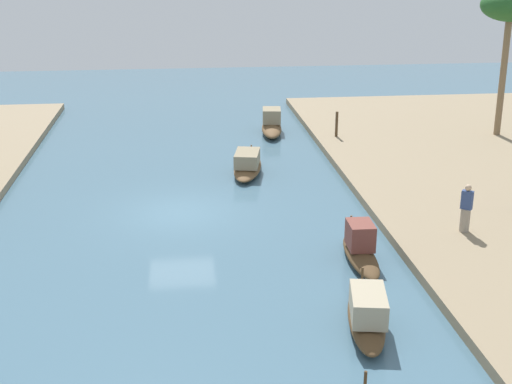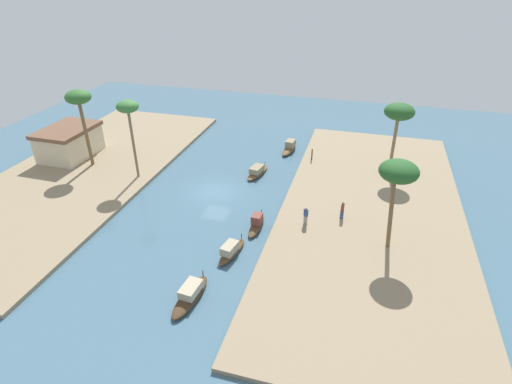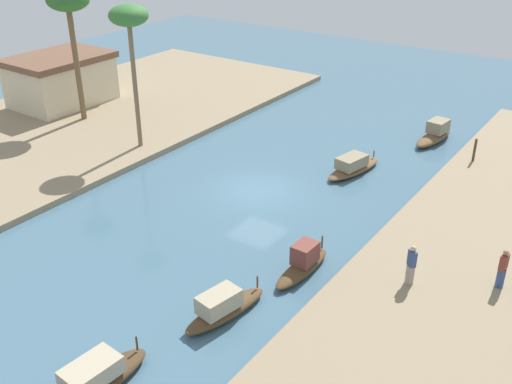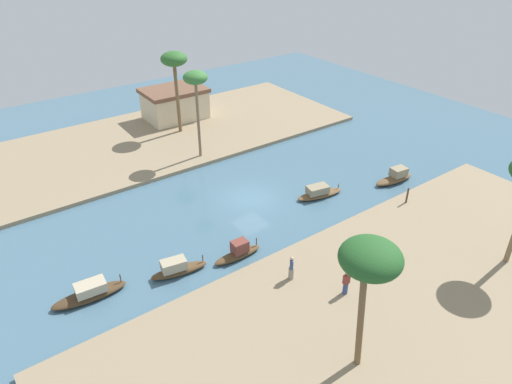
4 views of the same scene
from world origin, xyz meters
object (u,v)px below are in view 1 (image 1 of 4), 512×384
object	(u,v)px
sampan_near_left_bank	(272,125)
palm_tree_left_far	(511,8)
sampan_open_hull	(360,249)
mooring_post	(337,124)
sampan_midstream	(248,164)
sampan_with_red_awning	(367,313)
person_by_mooring	(466,211)

from	to	relation	value
sampan_near_left_bank	palm_tree_left_far	bearing A→B (deg)	-97.69
sampan_open_hull	mooring_post	distance (m)	14.33
sampan_midstream	sampan_with_red_awning	world-z (taller)	sampan_with_red_awning
person_by_mooring	palm_tree_left_far	distance (m)	15.15
sampan_open_hull	palm_tree_left_far	size ratio (longest dim) A/B	0.48
sampan_open_hull	person_by_mooring	bearing A→B (deg)	-70.56
sampan_midstream	mooring_post	bearing A→B (deg)	-36.60
sampan_with_red_awning	sampan_open_hull	bearing A→B (deg)	-2.01
sampan_midstream	person_by_mooring	size ratio (longest dim) A/B	2.50
sampan_open_hull	person_by_mooring	world-z (taller)	person_by_mooring
palm_tree_left_far	sampan_with_red_awning	bearing A→B (deg)	146.55
sampan_near_left_bank	sampan_midstream	xyz separation A→B (m)	(-6.91, 2.01, -0.07)
sampan_with_red_awning	mooring_post	world-z (taller)	mooring_post
sampan_with_red_awning	palm_tree_left_far	distance (m)	21.98
sampan_near_left_bank	person_by_mooring	size ratio (longest dim) A/B	2.37
sampan_near_left_bank	person_by_mooring	world-z (taller)	person_by_mooring
sampan_midstream	mooring_post	xyz separation A→B (m)	(4.53, -5.02, 0.59)
sampan_midstream	palm_tree_left_far	xyz separation A→B (m)	(3.98, -13.33, 6.29)
person_by_mooring	sampan_near_left_bank	bearing A→B (deg)	146.41
sampan_open_hull	sampan_near_left_bank	world-z (taller)	sampan_near_left_bank
sampan_open_hull	mooring_post	world-z (taller)	mooring_post
person_by_mooring	palm_tree_left_far	world-z (taller)	palm_tree_left_far
sampan_near_left_bank	palm_tree_left_far	distance (m)	13.23
sampan_open_hull	sampan_midstream	xyz separation A→B (m)	(9.59, 2.59, -0.05)
sampan_near_left_bank	mooring_post	distance (m)	3.87
sampan_near_left_bank	person_by_mooring	bearing A→B (deg)	-156.75
sampan_near_left_bank	sampan_midstream	world-z (taller)	sampan_near_left_bank
mooring_post	sampan_midstream	bearing A→B (deg)	132.05
sampan_with_red_awning	person_by_mooring	size ratio (longest dim) A/B	2.26
sampan_open_hull	sampan_near_left_bank	size ratio (longest dim) A/B	0.88
sampan_midstream	mooring_post	world-z (taller)	mooring_post
sampan_open_hull	sampan_with_red_awning	xyz separation A→B (m)	(-4.02, 0.89, 0.01)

